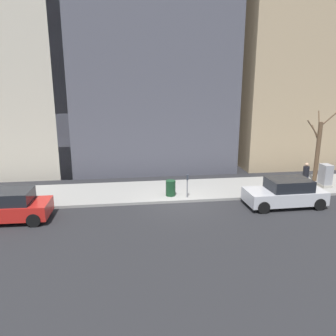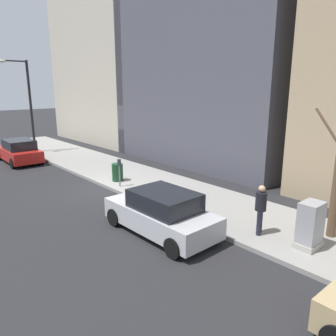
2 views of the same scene
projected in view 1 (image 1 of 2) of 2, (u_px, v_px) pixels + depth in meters
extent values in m
plane|color=#232326|center=(179.00, 203.00, 18.24)|extent=(120.00, 120.00, 0.00)
cube|color=gray|center=(173.00, 191.00, 20.14)|extent=(4.00, 36.00, 0.15)
cube|color=#B7B7BC|center=(284.00, 196.00, 17.69)|extent=(1.86, 4.23, 0.70)
cube|color=black|center=(289.00, 184.00, 17.55)|extent=(1.63, 2.22, 0.60)
cylinder|color=black|center=(263.00, 207.00, 16.71)|extent=(0.23, 0.64, 0.64)
cylinder|color=black|center=(250.00, 196.00, 18.34)|extent=(0.23, 0.64, 0.64)
cylinder|color=black|center=(319.00, 204.00, 17.16)|extent=(0.23, 0.64, 0.64)
cylinder|color=black|center=(302.00, 194.00, 18.79)|extent=(0.23, 0.64, 0.64)
cube|color=red|center=(5.00, 210.00, 15.73)|extent=(1.90, 4.24, 0.70)
cube|color=black|center=(7.00, 197.00, 15.59)|extent=(1.65, 2.24, 0.60)
cylinder|color=black|center=(34.00, 220.00, 15.14)|extent=(0.24, 0.65, 0.64)
cylinder|color=black|center=(43.00, 207.00, 16.78)|extent=(0.24, 0.65, 0.64)
cylinder|color=slate|center=(187.00, 189.00, 18.58)|extent=(0.07, 0.07, 1.05)
cube|color=#2D333D|center=(187.00, 177.00, 18.41)|extent=(0.14, 0.10, 0.30)
cube|color=#A8A399|center=(324.00, 185.00, 20.67)|extent=(0.83, 0.61, 0.18)
cube|color=#939399|center=(326.00, 174.00, 20.50)|extent=(0.75, 0.55, 1.25)
cylinder|color=brown|center=(318.00, 152.00, 21.47)|extent=(0.28, 0.28, 3.93)
cylinder|color=brown|center=(313.00, 129.00, 21.05)|extent=(0.10, 0.99, 1.23)
cylinder|color=brown|center=(319.00, 123.00, 21.40)|extent=(0.86, 0.33, 1.54)
cylinder|color=brown|center=(332.00, 117.00, 20.91)|extent=(0.21, 1.31, 1.23)
cylinder|color=brown|center=(315.00, 134.00, 21.58)|extent=(0.89, 0.17, 1.07)
cylinder|color=#14381E|center=(171.00, 188.00, 18.92)|extent=(0.56, 0.56, 0.90)
cylinder|color=#1E1E2D|center=(307.00, 183.00, 20.01)|extent=(0.16, 0.16, 0.82)
cylinder|color=#1E1E2D|center=(303.00, 182.00, 20.20)|extent=(0.16, 0.16, 0.82)
cylinder|color=black|center=(306.00, 171.00, 19.92)|extent=(0.36, 0.36, 0.62)
sphere|color=tan|center=(307.00, 165.00, 19.82)|extent=(0.22, 0.22, 0.22)
cube|color=tan|center=(296.00, 1.00, 26.82)|extent=(10.52, 10.52, 26.07)
cube|color=#4C4C56|center=(144.00, 45.00, 27.08)|extent=(12.63, 12.63, 19.11)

